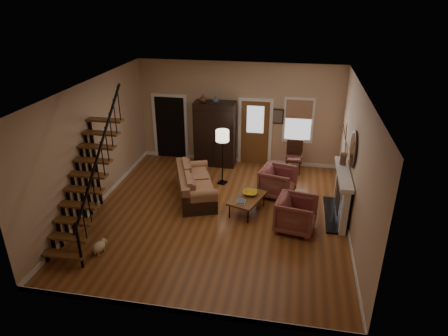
% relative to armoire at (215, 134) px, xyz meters
% --- Properties ---
extents(room, '(7.00, 7.33, 3.30)m').
position_rel_armoire_xyz_m(room, '(0.29, -1.39, 0.46)').
color(room, brown).
rests_on(room, ground).
extents(staircase, '(0.94, 2.80, 3.20)m').
position_rel_armoire_xyz_m(staircase, '(-2.08, -4.45, 0.55)').
color(staircase, brown).
rests_on(staircase, ground).
extents(fireplace, '(0.33, 1.95, 2.30)m').
position_rel_armoire_xyz_m(fireplace, '(3.83, -2.65, -0.31)').
color(fireplace, black).
rests_on(fireplace, ground).
extents(armoire, '(1.30, 0.60, 2.10)m').
position_rel_armoire_xyz_m(armoire, '(0.00, 0.00, 0.00)').
color(armoire, black).
rests_on(armoire, ground).
extents(vase_a, '(0.24, 0.24, 0.25)m').
position_rel_armoire_xyz_m(vase_a, '(-0.35, -0.10, 1.17)').
color(vase_a, '#4C2619').
rests_on(vase_a, armoire).
extents(vase_b, '(0.20, 0.20, 0.21)m').
position_rel_armoire_xyz_m(vase_b, '(0.05, -0.10, 1.16)').
color(vase_b, '#334C60').
rests_on(vase_b, armoire).
extents(sofa, '(1.59, 2.29, 0.78)m').
position_rel_armoire_xyz_m(sofa, '(-0.07, -2.35, -0.66)').
color(sofa, '#976744').
rests_on(sofa, ground).
extents(coffee_table, '(0.98, 1.27, 0.43)m').
position_rel_armoire_xyz_m(coffee_table, '(1.44, -2.87, -0.84)').
color(coffee_table, brown).
rests_on(coffee_table, ground).
extents(bowl, '(0.38, 0.38, 0.09)m').
position_rel_armoire_xyz_m(bowl, '(1.49, -2.72, -0.57)').
color(bowl, gold).
rests_on(bowl, coffee_table).
extents(books, '(0.21, 0.28, 0.05)m').
position_rel_armoire_xyz_m(books, '(1.32, -3.17, -0.59)').
color(books, beige).
rests_on(books, coffee_table).
extents(armchair_left, '(1.06, 1.04, 0.84)m').
position_rel_armoire_xyz_m(armchair_left, '(2.69, -3.48, -0.63)').
color(armchair_left, maroon).
rests_on(armchair_left, ground).
extents(armchair_right, '(1.10, 1.08, 0.83)m').
position_rel_armoire_xyz_m(armchair_right, '(2.15, -1.83, -0.63)').
color(armchair_right, maroon).
rests_on(armchair_right, ground).
extents(floor_lamp, '(0.49, 0.49, 1.67)m').
position_rel_armoire_xyz_m(floor_lamp, '(0.50, -1.37, -0.21)').
color(floor_lamp, black).
rests_on(floor_lamp, ground).
extents(side_chair, '(0.54, 0.54, 1.02)m').
position_rel_armoire_xyz_m(side_chair, '(2.55, -0.20, -0.54)').
color(side_chair, '#351D11').
rests_on(side_chair, ground).
extents(dog, '(0.31, 0.43, 0.28)m').
position_rel_armoire_xyz_m(dog, '(-1.55, -5.23, -0.91)').
color(dog, beige).
rests_on(dog, ground).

